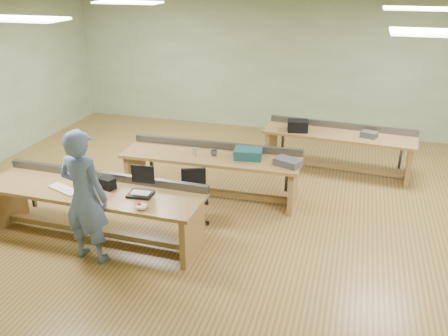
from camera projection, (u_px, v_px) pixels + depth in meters
The scene contains 21 objects.
floor at pixel (240, 204), 7.74m from camera, with size 10.00×10.00×0.00m, color olive.
ceiling at pixel (243, 11), 6.56m from camera, with size 10.00×10.00×0.00m, color silver.
wall_back at pixel (284, 66), 10.68m from camera, with size 10.00×0.04×3.00m, color #A0BA8D.
wall_front at pixel (114, 261), 3.61m from camera, with size 10.00×0.04×3.00m, color #A0BA8D.
fluor_panels at pixel (243, 13), 6.57m from camera, with size 6.20×3.50×0.03m.
workbench_front at pixel (94, 201), 6.59m from camera, with size 3.16×0.91×0.86m.
workbench_mid at pixel (212, 166), 7.77m from camera, with size 2.92×0.82×0.86m.
workbench_back at pixel (338, 143), 8.77m from camera, with size 2.78×0.96×0.86m.
person at pixel (85, 197), 5.96m from camera, with size 0.66×0.43×1.80m, color slate.
laptop_base at pixel (141, 194), 6.32m from camera, with size 0.32×0.26×0.04m, color black.
laptop_screen at pixel (143, 174), 6.34m from camera, with size 0.32×0.02×0.25m, color black.
keyboard at pixel (64, 189), 6.46m from camera, with size 0.50×0.17×0.03m, color beige.
trackball_mouse at pixel (141, 206), 5.97m from camera, with size 0.14×0.16×0.07m, color white.
camera_bag at pixel (107, 183), 6.50m from camera, with size 0.23×0.15×0.16m, color black.
task_chair at pixel (195, 204), 7.08m from camera, with size 0.57×0.57×0.82m.
parts_bin_teal at pixel (248, 154), 7.53m from camera, with size 0.44×0.33×0.15m, color #16424A.
parts_bin_grey at pixel (288, 162), 7.26m from camera, with size 0.40×0.25×0.11m, color #3C3C3E.
mug at pixel (214, 153), 7.64m from camera, with size 0.11×0.11×0.09m, color #3C3C3E.
drinks_can at pixel (194, 151), 7.67m from camera, with size 0.07×0.07×0.12m, color #B7B7BC.
storage_box_back at pixel (298, 126), 8.74m from camera, with size 0.37×0.26×0.21m, color black.
tray_back at pixel (369, 134), 8.45m from camera, with size 0.27×0.20×0.11m, color #3C3C3E.
Camera 1 is at (1.64, -6.69, 3.57)m, focal length 38.00 mm.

